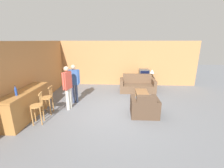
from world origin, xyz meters
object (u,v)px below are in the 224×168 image
tv_unit (143,82)px  bottle (16,91)px  bar_chair_near (37,108)px  coffee_table (142,93)px  table_lamp (152,72)px  tv (144,73)px  person_by_counter (68,85)px  bar_chair_mid (48,99)px  armchair_near (144,107)px  couch_far (137,86)px  person_by_window (74,81)px

tv_unit → bottle: 6.35m
bar_chair_near → coffee_table: bearing=30.6°
bottle → table_lamp: bearing=41.3°
tv → coffee_table: bearing=-100.1°
person_by_counter → tv_unit: bearing=42.9°
bar_chair_near → person_by_counter: 1.35m
bar_chair_mid → person_by_counter: bearing=32.4°
armchair_near → table_lamp: (0.94, 3.52, 0.60)m
bar_chair_mid → tv_unit: 5.35m
tv → table_lamp: size_ratio=1.24×
bar_chair_mid → table_lamp: 5.70m
couch_far → person_by_counter: (-2.92, -2.32, 0.67)m
bottle → person_by_window: (1.21, 1.87, -0.20)m
couch_far → person_by_window: person_by_window is taller
bar_chair_near → couch_far: bearing=44.0°
bar_chair_near → person_by_window: bearing=68.3°
bar_chair_mid → bar_chair_near: bearing=-90.0°
coffee_table → person_by_counter: 3.23m
tv → table_lamp: bearing=0.4°
bar_chair_mid → coffee_table: bearing=21.5°
tv_unit → bottle: bearing=-136.0°
tv → bottle: bottle is taller
armchair_near → tv: bearing=82.1°
couch_far → armchair_near: bearing=-90.7°
tv_unit → person_by_counter: person_by_counter is taller
armchair_near → bottle: (-4.03, -0.85, 0.84)m
bar_chair_mid → couch_far: bar_chair_mid is taller
bar_chair_mid → armchair_near: 3.53m
armchair_near → tv_unit: size_ratio=0.81×
couch_far → bottle: (-4.07, -3.55, 0.85)m
bar_chair_near → person_by_counter: person_by_counter is taller
coffee_table → tv: 2.19m
coffee_table → person_by_counter: size_ratio=0.64×
tv → person_by_window: bearing=-143.0°
tv_unit → table_lamp: (0.45, -0.00, 0.62)m
bar_chair_near → bottle: bottle is taller
bar_chair_mid → tv: bearing=41.4°
bar_chair_mid → table_lamp: bearing=38.5°
bar_chair_near → armchair_near: 3.60m
tv → person_by_window: size_ratio=0.33×
bar_chair_mid → person_by_window: 1.31m
couch_far → coffee_table: 1.29m
armchair_near → tv: (0.49, 3.51, 0.50)m
couch_far → person_by_counter: 3.79m
armchair_near → person_by_window: person_by_window is taller
bar_chair_mid → person_by_window: (0.70, 1.04, 0.40)m
bar_chair_near → coffee_table: 4.22m
couch_far → bottle: bottle is taller
tv_unit → table_lamp: 0.76m
coffee_table → couch_far: bearing=93.4°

